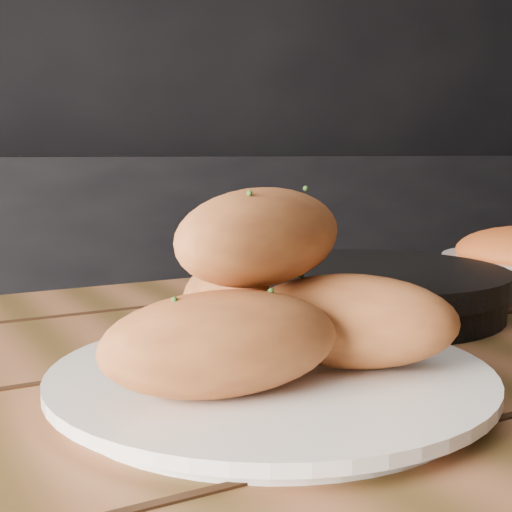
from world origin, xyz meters
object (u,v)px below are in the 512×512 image
(table, at_px, (398,493))
(plate, at_px, (271,380))
(bread_rolls, at_px, (266,302))
(skillet, at_px, (368,289))

(table, relative_size, plate, 5.60)
(plate, xyz_separation_m, bread_rolls, (-0.01, -0.00, 0.05))
(plate, height_order, skillet, skillet)
(table, bearing_deg, bread_rolls, 178.86)
(plate, relative_size, skillet, 0.73)
(skillet, bearing_deg, plate, -141.39)
(plate, bearing_deg, table, -2.82)
(bread_rolls, distance_m, skillet, 0.27)
(plate, distance_m, skillet, 0.27)
(skillet, bearing_deg, table, -120.44)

